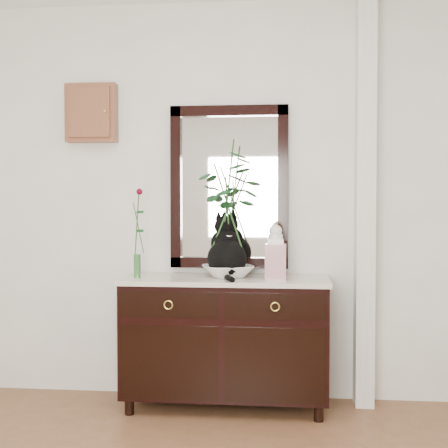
# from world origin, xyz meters

# --- Properties ---
(wall_back) EXTENTS (3.60, 0.04, 2.70)m
(wall_back) POSITION_xyz_m (0.00, 1.98, 1.35)
(wall_back) COLOR white
(wall_back) RESTS_ON ground
(pilaster) EXTENTS (0.12, 0.20, 2.70)m
(pilaster) POSITION_xyz_m (1.00, 1.90, 1.35)
(pilaster) COLOR white
(pilaster) RESTS_ON ground
(sideboard) EXTENTS (1.33, 0.52, 0.82)m
(sideboard) POSITION_xyz_m (0.10, 1.73, 0.47)
(sideboard) COLOR black
(sideboard) RESTS_ON ground
(wall_mirror) EXTENTS (0.80, 0.06, 1.10)m
(wall_mirror) POSITION_xyz_m (0.10, 1.97, 1.44)
(wall_mirror) COLOR black
(wall_mirror) RESTS_ON wall_back
(key_cabinet) EXTENTS (0.35, 0.10, 0.40)m
(key_cabinet) POSITION_xyz_m (-0.85, 1.94, 1.95)
(key_cabinet) COLOR brown
(key_cabinet) RESTS_ON wall_back
(cat) EXTENTS (0.38, 0.42, 0.41)m
(cat) POSITION_xyz_m (0.11, 1.74, 1.05)
(cat) COLOR black
(cat) RESTS_ON sideboard
(lotus_bowl) EXTENTS (0.42, 0.42, 0.08)m
(lotus_bowl) POSITION_xyz_m (0.11, 1.75, 0.89)
(lotus_bowl) COLOR white
(lotus_bowl) RESTS_ON sideboard
(vase_branches) EXTENTS (0.47, 0.47, 0.88)m
(vase_branches) POSITION_xyz_m (0.11, 1.75, 1.31)
(vase_branches) COLOR silver
(vase_branches) RESTS_ON lotus_bowl
(bud_vase_rose) EXTENTS (0.09, 0.09, 0.58)m
(bud_vase_rose) POSITION_xyz_m (-0.47, 1.68, 1.14)
(bud_vase_rose) COLOR #376E37
(bud_vase_rose) RESTS_ON sideboard
(ginger_jar) EXTENTS (0.13, 0.13, 0.36)m
(ginger_jar) POSITION_xyz_m (0.42, 1.69, 1.03)
(ginger_jar) COLOR white
(ginger_jar) RESTS_ON sideboard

